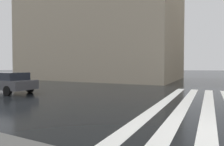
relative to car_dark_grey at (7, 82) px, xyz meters
The scene contains 4 objects.
ground_plane 12.83m from the car_dark_grey, 101.25° to the right, with size 220.00×220.00×0.00m, color black.
zebra_crossing 12.39m from the car_dark_grey, 83.03° to the right, with size 13.00×4.50×0.01m.
haussmann_block_mid 20.53m from the car_dark_grey, ahead, with size 15.44×21.80×22.11m.
car_dark_grey is the anchor object (origin of this frame).
Camera 1 is at (-5.97, 0.25, 1.78)m, focal length 30.94 mm.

